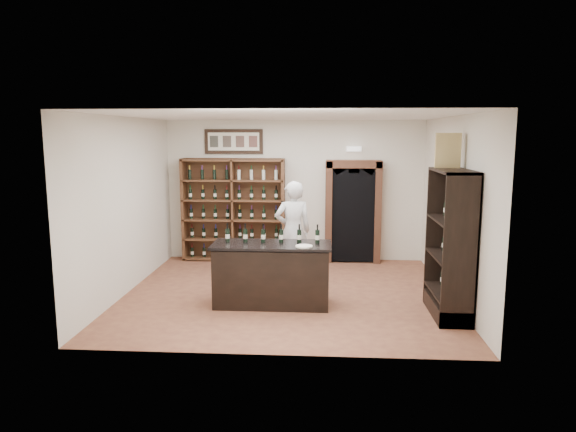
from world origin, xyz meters
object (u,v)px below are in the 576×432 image
object	(u,v)px
tasting_counter	(272,275)
counter_bottle_0	(227,235)
wine_shelf	(234,210)
side_cabinet	(451,266)
shopkeeper	(293,231)
wine_crate	(448,150)

from	to	relation	value
tasting_counter	counter_bottle_0	distance (m)	0.95
wine_shelf	side_cabinet	bearing A→B (deg)	-40.21
shopkeeper	wine_crate	world-z (taller)	wine_crate
side_cabinet	counter_bottle_0	bearing A→B (deg)	173.39
wine_shelf	counter_bottle_0	size ratio (longest dim) A/B	7.33
side_cabinet	shopkeeper	bearing A→B (deg)	144.34
counter_bottle_0	side_cabinet	size ratio (longest dim) A/B	0.14
shopkeeper	side_cabinet	bearing A→B (deg)	131.33
side_cabinet	wine_shelf	bearing A→B (deg)	139.79
wine_crate	shopkeeper	bearing A→B (deg)	158.31
wine_shelf	wine_crate	world-z (taller)	wine_crate
tasting_counter	wine_shelf	bearing A→B (deg)	110.56
counter_bottle_0	wine_crate	distance (m)	3.67
counter_bottle_0	wine_crate	world-z (taller)	wine_crate
wine_shelf	tasting_counter	world-z (taller)	wine_shelf
side_cabinet	wine_crate	size ratio (longest dim) A/B	4.17
counter_bottle_0	shopkeeper	bearing A→B (deg)	54.51
side_cabinet	shopkeeper	distance (m)	3.04
wine_shelf	shopkeeper	size ratio (longest dim) A/B	1.18
tasting_counter	counter_bottle_0	size ratio (longest dim) A/B	6.27
wine_shelf	counter_bottle_0	distance (m)	2.86
wine_shelf	wine_crate	size ratio (longest dim) A/B	4.17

